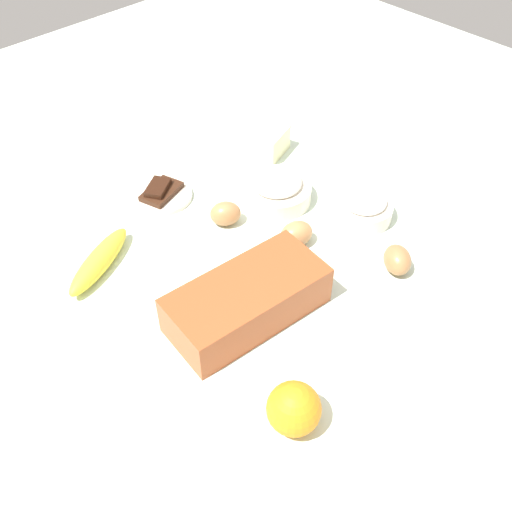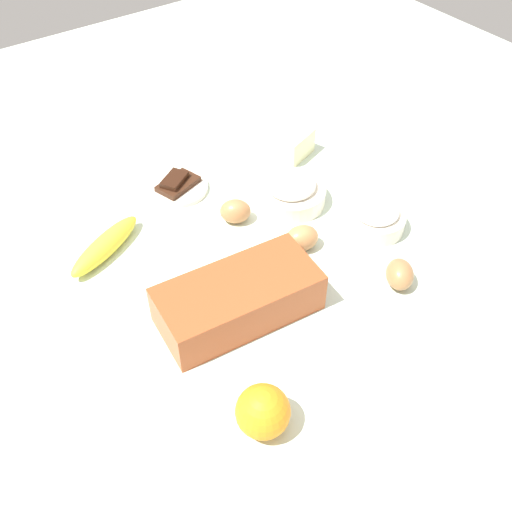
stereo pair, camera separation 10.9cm
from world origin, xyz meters
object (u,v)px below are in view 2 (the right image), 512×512
(sugar_bowl, at_px, (375,217))
(egg_beside_bowl, at_px, (235,211))
(banana, at_px, (105,246))
(chocolate_plate, at_px, (178,186))
(butter_block, at_px, (293,144))
(loaf_pan, at_px, (238,298))
(flour_bowl, at_px, (291,191))
(egg_near_butter, at_px, (400,274))
(orange_fruit, at_px, (263,411))
(egg_loose, at_px, (301,237))

(sugar_bowl, bearing_deg, egg_beside_bowl, -40.18)
(banana, distance_m, chocolate_plate, 0.23)
(sugar_bowl, distance_m, butter_block, 0.30)
(loaf_pan, height_order, flour_bowl, loaf_pan)
(egg_near_butter, distance_m, egg_beside_bowl, 0.35)
(loaf_pan, relative_size, butter_block, 3.24)
(sugar_bowl, distance_m, orange_fruit, 0.50)
(butter_block, bearing_deg, egg_loose, 54.54)
(orange_fruit, relative_size, chocolate_plate, 0.64)
(banana, bearing_deg, chocolate_plate, -157.18)
(orange_fruit, bearing_deg, butter_block, -131.82)
(flour_bowl, relative_size, egg_beside_bowl, 2.36)
(banana, relative_size, butter_block, 2.11)
(orange_fruit, xyz_separation_m, butter_block, (-0.47, -0.53, -0.01))
(orange_fruit, height_order, egg_near_butter, orange_fruit)
(egg_beside_bowl, height_order, egg_loose, egg_loose)
(butter_block, relative_size, egg_beside_bowl, 1.42)
(egg_beside_bowl, bearing_deg, butter_block, -154.54)
(loaf_pan, distance_m, egg_loose, 0.21)
(banana, relative_size, egg_beside_bowl, 3.00)
(banana, relative_size, egg_near_butter, 2.84)
(sugar_bowl, bearing_deg, orange_fruit, 27.09)
(egg_loose, bearing_deg, orange_fruit, 43.21)
(egg_beside_bowl, bearing_deg, egg_loose, 113.12)
(sugar_bowl, xyz_separation_m, chocolate_plate, (0.26, -0.34, -0.02))
(egg_near_butter, relative_size, egg_beside_bowl, 1.06)
(sugar_bowl, distance_m, chocolate_plate, 0.43)
(butter_block, bearing_deg, flour_bowl, 49.98)
(egg_near_butter, xyz_separation_m, egg_beside_bowl, (0.15, -0.32, -0.00))
(egg_loose, bearing_deg, egg_near_butter, 115.05)
(chocolate_plate, bearing_deg, orange_fruit, 71.99)
(orange_fruit, relative_size, egg_near_butter, 1.24)
(loaf_pan, bearing_deg, butter_block, -133.25)
(egg_beside_bowl, bearing_deg, egg_near_butter, 114.22)
(banana, height_order, butter_block, butter_block)
(sugar_bowl, distance_m, banana, 0.54)
(egg_beside_bowl, bearing_deg, loaf_pan, 57.10)
(sugar_bowl, relative_size, egg_near_butter, 1.82)
(egg_near_butter, relative_size, chocolate_plate, 0.51)
(flour_bowl, bearing_deg, sugar_bowl, 118.13)
(butter_block, relative_size, egg_near_butter, 1.35)
(egg_beside_bowl, bearing_deg, flour_bowl, 171.88)
(egg_near_butter, bearing_deg, orange_fruit, 13.35)
(banana, xyz_separation_m, egg_loose, (-0.32, 0.21, 0.01))
(banana, distance_m, egg_loose, 0.38)
(butter_block, height_order, chocolate_plate, butter_block)
(orange_fruit, distance_m, egg_loose, 0.40)
(flour_bowl, xyz_separation_m, orange_fruit, (0.36, 0.39, 0.01))
(flour_bowl, height_order, butter_block, flour_bowl)
(loaf_pan, bearing_deg, chocolate_plate, -97.83)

